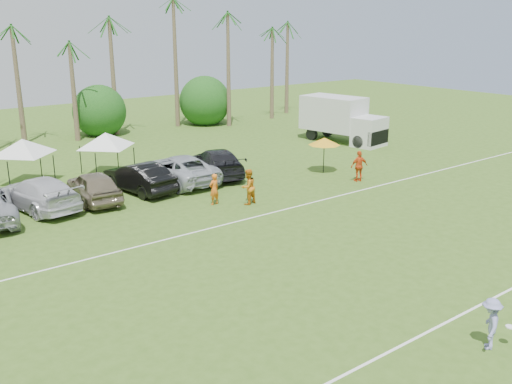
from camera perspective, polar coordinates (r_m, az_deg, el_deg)
ground at (r=17.44m, az=20.09°, el=-16.80°), size 120.00×120.00×0.00m
field_lines at (r=22.02m, az=2.29°, el=-8.39°), size 80.00×12.10×0.01m
palm_tree_5 at (r=47.07m, az=-22.40°, el=14.29°), size 2.40×2.40×9.90m
palm_tree_6 at (r=48.31m, az=-17.80°, el=15.79°), size 2.40×2.40×10.90m
palm_tree_7 at (r=49.84m, az=-13.39°, el=17.10°), size 2.40×2.40×11.90m
palm_tree_8 at (r=52.16m, az=-8.04°, el=14.49°), size 2.40×2.40×8.90m
palm_tree_9 at (r=54.78m, az=-3.36°, el=15.63°), size 2.40×2.40×9.90m
palm_tree_10 at (r=57.73m, az=0.90°, el=16.56°), size 2.40×2.40×10.90m
palm_tree_11 at (r=60.30m, az=4.03°, el=17.34°), size 2.40×2.40×11.90m
bush_tree_2 at (r=50.53m, az=-15.31°, el=7.52°), size 4.00×4.00×4.00m
bush_tree_3 at (r=55.04m, az=-5.58°, el=8.74°), size 4.00×4.00×4.00m
sideline_player_a at (r=30.14m, az=-4.21°, el=0.28°), size 0.67×0.50×1.68m
sideline_player_b at (r=30.10m, az=-0.80°, el=0.52°), size 1.03×0.86×1.91m
sideline_player_c at (r=35.04m, az=10.28°, el=2.56°), size 1.19×0.77×1.88m
box_truck at (r=46.50m, az=8.60°, el=7.31°), size 3.69×7.25×3.57m
canopy_tent_left at (r=36.08m, az=-22.36°, el=4.92°), size 3.97×3.97×3.22m
canopy_tent_right at (r=36.82m, az=-14.85°, el=5.76°), size 3.90×3.90×3.16m
market_umbrella at (r=36.54m, az=6.85°, el=5.05°), size 2.04×2.04×2.27m
frisbee_player at (r=18.54m, az=22.39°, el=-12.07°), size 1.27×1.08×1.60m
parked_car_3 at (r=31.40m, az=-20.90°, el=-0.14°), size 3.31×6.09×1.68m
parked_car_4 at (r=31.83m, az=-15.94°, el=0.55°), size 2.40×5.07×1.68m
parked_car_5 at (r=33.06m, az=-11.64°, el=1.45°), size 2.43×5.28×1.68m
parked_car_6 at (r=34.54m, az=-7.74°, el=2.30°), size 2.83×6.05×1.68m
parked_car_7 at (r=35.97m, az=-3.94°, el=2.99°), size 3.90×6.21×1.68m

